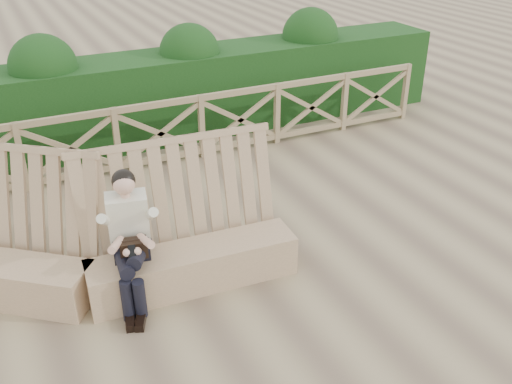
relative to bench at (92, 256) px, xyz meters
name	(u,v)px	position (x,y,z in m)	size (l,w,h in m)	color
ground	(254,277)	(1.71, -0.67, -0.41)	(60.00, 60.00, 0.00)	brown
bench	(92,256)	(0.00, 0.00, 0.00)	(4.44, 2.26, 1.62)	#8C7150
woman	(129,235)	(0.37, -0.41, 0.41)	(0.54, 0.95, 1.53)	black
guardrail	(160,133)	(1.71, 2.83, 0.14)	(10.10, 0.09, 1.10)	olive
hedge	(139,100)	(1.71, 4.03, 0.34)	(12.00, 1.20, 1.50)	black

